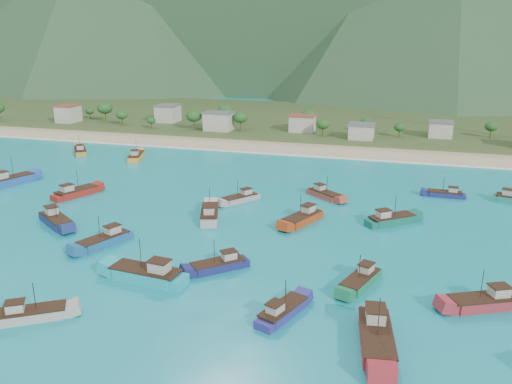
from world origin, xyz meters
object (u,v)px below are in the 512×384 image
(boat_7, at_px, (361,281))
(boat_21, at_px, (485,303))
(boat_1, at_px, (391,220))
(boat_17, at_px, (210,215))
(boat_5, at_px, (80,151))
(boat_25, at_px, (147,275))
(boat_10, at_px, (104,241))
(boat_0, at_px, (376,338))
(boat_15, at_px, (324,195))
(boat_8, at_px, (282,312))
(boat_11, at_px, (31,315))
(boat_22, at_px, (445,195))
(boat_3, at_px, (303,219))
(boat_9, at_px, (219,266))
(boat_23, at_px, (56,221))
(boat_14, at_px, (136,157))
(boat_2, at_px, (240,199))
(boat_16, at_px, (75,193))
(boat_18, at_px, (11,181))

(boat_7, height_order, boat_21, boat_21)
(boat_1, relative_size, boat_17, 0.86)
(boat_17, bearing_deg, boat_5, 125.01)
(boat_17, distance_m, boat_25, 28.84)
(boat_10, bearing_deg, boat_0, -177.99)
(boat_15, bearing_deg, boat_8, 41.44)
(boat_11, relative_size, boat_15, 1.02)
(boat_15, relative_size, boat_17, 0.79)
(boat_7, height_order, boat_15, boat_7)
(boat_0, relative_size, boat_8, 1.33)
(boat_15, relative_size, boat_22, 1.08)
(boat_3, bearing_deg, boat_7, 142.49)
(boat_15, distance_m, boat_17, 29.33)
(boat_7, bearing_deg, boat_21, -166.56)
(boat_3, height_order, boat_5, boat_5)
(boat_0, bearing_deg, boat_9, -36.98)
(boat_3, height_order, boat_23, boat_23)
(boat_14, relative_size, boat_15, 1.22)
(boat_8, xyz_separation_m, boat_23, (-51.51, 20.77, 0.20))
(boat_2, distance_m, boat_8, 49.82)
(boat_10, distance_m, boat_14, 68.02)
(boat_2, relative_size, boat_8, 0.97)
(boat_14, distance_m, boat_16, 38.61)
(boat_21, bearing_deg, boat_25, 71.33)
(boat_2, height_order, boat_17, boat_17)
(boat_8, height_order, boat_25, boat_25)
(boat_8, bearing_deg, boat_10, 179.13)
(boat_23, bearing_deg, boat_16, -122.23)
(boat_14, xyz_separation_m, boat_15, (61.99, -22.59, -0.14))
(boat_11, distance_m, boat_16, 55.65)
(boat_10, relative_size, boat_16, 0.96)
(boat_0, xyz_separation_m, boat_9, (-25.53, 14.11, -0.29))
(boat_17, relative_size, boat_21, 1.09)
(boat_9, height_order, boat_11, boat_9)
(boat_22, relative_size, boat_23, 0.78)
(boat_11, bearing_deg, boat_0, 66.17)
(boat_11, xyz_separation_m, boat_18, (-49.79, 52.36, 0.31))
(boat_3, relative_size, boat_23, 1.02)
(boat_25, bearing_deg, boat_5, 46.14)
(boat_9, distance_m, boat_17, 24.25)
(boat_17, bearing_deg, boat_11, -120.21)
(boat_7, xyz_separation_m, boat_11, (-41.02, -22.09, -0.01))
(boat_5, xyz_separation_m, boat_21, (112.56, -68.36, -0.03))
(boat_2, bearing_deg, boat_1, -153.28)
(boat_10, bearing_deg, boat_16, -23.86)
(boat_5, relative_size, boat_9, 1.17)
(boat_17, relative_size, boat_22, 1.37)
(boat_15, distance_m, boat_16, 58.72)
(boat_3, xyz_separation_m, boat_21, (30.71, -25.92, -0.03))
(boat_2, height_order, boat_8, boat_2)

